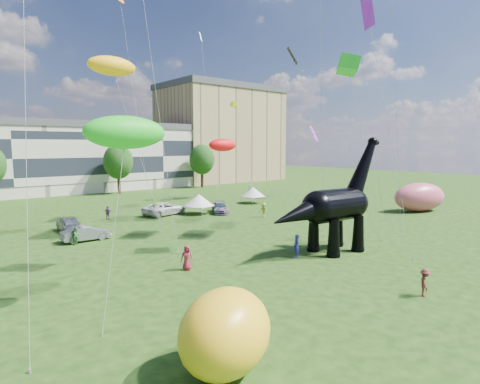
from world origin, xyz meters
TOP-DOWN VIEW (x-y plane):
  - ground at (0.00, 0.00)m, footprint 220.00×220.00m
  - terrace_row at (-8.00, 62.00)m, footprint 78.00×11.00m
  - apartment_block at (40.00, 65.00)m, footprint 28.00×18.00m
  - tree_mid_right at (8.00, 53.00)m, footprint 5.20×5.20m
  - tree_far_right at (26.00, 53.00)m, footprint 5.20×5.20m
  - dinosaur_sculpture at (4.87, 3.95)m, footprint 11.83×3.46m
  - car_silver at (-8.99, 25.24)m, footprint 1.94×4.57m
  - car_grey at (-9.02, 20.58)m, footprint 4.25×1.54m
  - car_white at (3.30, 28.17)m, footprint 6.18×3.71m
  - car_dark at (9.50, 24.99)m, footprint 3.95×4.92m
  - gazebo_near at (6.88, 25.94)m, footprint 4.75×4.75m
  - gazebo_far at (18.61, 28.88)m, footprint 3.50×3.50m
  - inflatable_pink at (30.28, 9.21)m, footprint 8.40×6.12m
  - inflatable_yellow at (-12.39, -4.33)m, footprint 5.18×4.70m
  - visitors at (-0.81, 16.35)m, footprint 53.61×42.72m
  - kites at (6.03, 18.70)m, footprint 65.19×47.30m

SIDE VIEW (x-z plane):
  - ground at x=0.00m, z-range 0.00..0.00m
  - car_dark at x=9.50m, z-range 0.00..1.34m
  - car_grey at x=-9.02m, z-range 0.00..1.39m
  - car_silver at x=-8.99m, z-range 0.00..1.54m
  - car_white at x=3.30m, z-range 0.00..1.61m
  - visitors at x=-0.81m, z-range -0.08..1.80m
  - inflatable_yellow at x=-12.39m, z-range 0.00..3.25m
  - gazebo_far at x=18.61m, z-range 0.49..2.92m
  - gazebo_near at x=6.88m, z-range 0.51..3.05m
  - inflatable_pink at x=30.28m, z-range 0.00..3.78m
  - dinosaur_sculpture at x=4.87m, z-range -1.18..8.47m
  - terrace_row at x=-8.00m, z-range 0.00..12.00m
  - tree_mid_right at x=8.00m, z-range 1.57..11.01m
  - tree_far_right at x=26.00m, z-range 1.57..11.01m
  - apartment_block at x=40.00m, z-range 0.00..22.00m
  - kites at x=6.03m, z-range 1.78..32.55m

